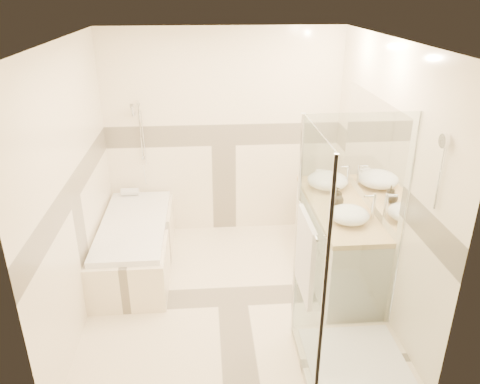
{
  "coord_description": "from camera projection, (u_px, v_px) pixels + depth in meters",
  "views": [
    {
      "loc": [
        -0.23,
        -3.91,
        2.89
      ],
      "look_at": [
        0.1,
        0.25,
        1.05
      ],
      "focal_mm": 35.0,
      "sensor_mm": 36.0,
      "label": 1
    }
  ],
  "objects": [
    {
      "name": "room",
      "position": [
        237.0,
        182.0,
        4.26
      ],
      "size": [
        2.82,
        3.02,
        2.52
      ],
      "color": "#FAE9C7",
      "rests_on": "ground"
    },
    {
      "name": "bathtub",
      "position": [
        135.0,
        242.0,
        5.15
      ],
      "size": [
        0.75,
        1.7,
        0.56
      ],
      "color": "#FFEDCB",
      "rests_on": "ground"
    },
    {
      "name": "vanity",
      "position": [
        336.0,
        241.0,
        4.94
      ],
      "size": [
        0.58,
        1.62,
        0.85
      ],
      "color": "white",
      "rests_on": "ground"
    },
    {
      "name": "shower_enclosure",
      "position": [
        344.0,
        313.0,
        3.73
      ],
      "size": [
        0.96,
        0.93,
        2.04
      ],
      "color": "#FFEDCB",
      "rests_on": "ground"
    },
    {
      "name": "vessel_sink_near",
      "position": [
        328.0,
        180.0,
        5.13
      ],
      "size": [
        0.44,
        0.44,
        0.18
      ],
      "primitive_type": "ellipsoid",
      "color": "white",
      "rests_on": "vanity"
    },
    {
      "name": "vessel_sink_far",
      "position": [
        349.0,
        215.0,
        4.39
      ],
      "size": [
        0.38,
        0.38,
        0.15
      ],
      "primitive_type": "ellipsoid",
      "color": "white",
      "rests_on": "vanity"
    },
    {
      "name": "faucet_near",
      "position": [
        347.0,
        175.0,
        5.12
      ],
      "size": [
        0.11,
        0.03,
        0.26
      ],
      "color": "silver",
      "rests_on": "vanity"
    },
    {
      "name": "faucet_far",
      "position": [
        373.0,
        206.0,
        4.37
      ],
      "size": [
        0.11,
        0.03,
        0.28
      ],
      "color": "silver",
      "rests_on": "vanity"
    },
    {
      "name": "amenity_bottle_a",
      "position": [
        337.0,
        195.0,
        4.79
      ],
      "size": [
        0.1,
        0.1,
        0.16
      ],
      "primitive_type": "imported",
      "rotation": [
        0.0,
        0.0,
        0.41
      ],
      "color": "black",
      "rests_on": "vanity"
    },
    {
      "name": "amenity_bottle_b",
      "position": [
        338.0,
        198.0,
        4.74
      ],
      "size": [
        0.15,
        0.15,
        0.15
      ],
      "primitive_type": "imported",
      "rotation": [
        0.0,
        0.0,
        -0.32
      ],
      "color": "black",
      "rests_on": "vanity"
    },
    {
      "name": "folded_towels",
      "position": [
        321.0,
        176.0,
        5.41
      ],
      "size": [
        0.18,
        0.24,
        0.07
      ],
      "primitive_type": "cube",
      "rotation": [
        0.0,
        0.0,
        -0.25
      ],
      "color": "white",
      "rests_on": "vanity"
    },
    {
      "name": "rolled_towel",
      "position": [
        130.0,
        192.0,
        5.67
      ],
      "size": [
        0.21,
        0.09,
        0.09
      ],
      "primitive_type": "cylinder",
      "rotation": [
        0.0,
        1.57,
        0.0
      ],
      "color": "white",
      "rests_on": "bathtub"
    }
  ]
}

